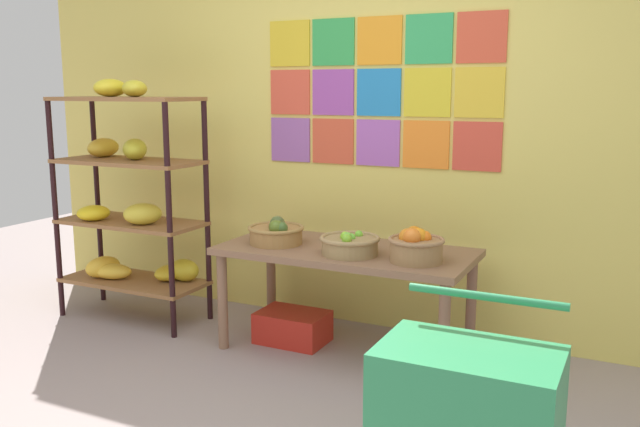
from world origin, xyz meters
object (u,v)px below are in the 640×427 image
fruit_basket_left (276,233)px  shopping_cart (467,410)px  banana_shelf_unit (129,196)px  fruit_basket_back_left (416,246)px  produce_crate_under_table (293,327)px  display_table (346,261)px  fruit_basket_centre (350,244)px

fruit_basket_left → shopping_cart: (1.48, -1.31, -0.22)m
banana_shelf_unit → fruit_basket_left: banana_shelf_unit is taller
fruit_basket_back_left → produce_crate_under_table: size_ratio=0.73×
display_table → fruit_basket_left: size_ratio=4.36×
fruit_basket_back_left → produce_crate_under_table: bearing=173.1°
banana_shelf_unit → display_table: bearing=2.9°
fruit_basket_left → produce_crate_under_table: fruit_basket_left is taller
banana_shelf_unit → shopping_cart: size_ratio=1.95×
banana_shelf_unit → display_table: banana_shelf_unit is taller
display_table → fruit_basket_centre: bearing=-58.2°
fruit_basket_back_left → shopping_cart: shopping_cart is taller
produce_crate_under_table → fruit_basket_centre: bearing=-14.4°
display_table → fruit_basket_centre: size_ratio=4.33×
display_table → fruit_basket_back_left: fruit_basket_back_left is taller
banana_shelf_unit → shopping_cart: bearing=-26.7°
produce_crate_under_table → banana_shelf_unit: bearing=-176.9°
fruit_basket_left → produce_crate_under_table: size_ratio=0.81×
fruit_basket_centre → shopping_cart: size_ratio=0.41×
fruit_basket_back_left → shopping_cart: bearing=-64.6°
produce_crate_under_table → shopping_cart: (1.41, -1.37, 0.37)m
fruit_basket_left → fruit_basket_back_left: bearing=-2.8°
banana_shelf_unit → fruit_basket_centre: size_ratio=4.72×
fruit_basket_back_left → shopping_cart: 1.43m
fruit_basket_left → fruit_basket_back_left: (0.88, -0.04, 0.02)m
display_table → fruit_basket_centre: fruit_basket_centre is taller
banana_shelf_unit → fruit_basket_left: size_ratio=4.75×
display_table → shopping_cart: shopping_cart is taller
produce_crate_under_table → shopping_cart: bearing=-44.2°
banana_shelf_unit → fruit_basket_back_left: 1.99m
fruit_basket_left → banana_shelf_unit: bearing=-179.5°
fruit_basket_left → fruit_basket_centre: fruit_basket_left is taller
fruit_basket_centre → produce_crate_under_table: bearing=165.6°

